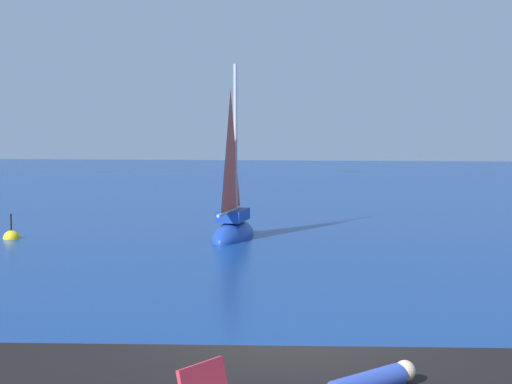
% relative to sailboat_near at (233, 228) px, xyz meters
% --- Properties ---
extents(sailboat_near, '(1.57, 3.56, 6.48)m').
position_rel_sailboat_near_xyz_m(sailboat_near, '(0.00, 0.00, 0.00)').
color(sailboat_near, '#193D99').
rests_on(sailboat_near, ground).
extents(marker_buoy, '(0.56, 0.56, 1.13)m').
position_rel_sailboat_near_xyz_m(marker_buoy, '(-7.44, -1.04, -0.34)').
color(marker_buoy, yellow).
rests_on(marker_buoy, ground).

